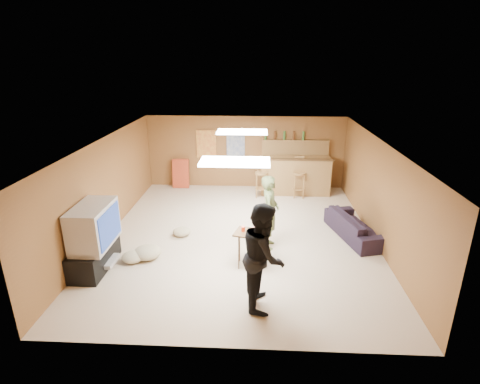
{
  "coord_description": "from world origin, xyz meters",
  "views": [
    {
      "loc": [
        0.4,
        -7.68,
        3.87
      ],
      "look_at": [
        0.0,
        0.2,
        1.0
      ],
      "focal_mm": 28.0,
      "sensor_mm": 36.0,
      "label": 1
    }
  ],
  "objects_px": {
    "bar_counter": "(295,175)",
    "sofa": "(355,226)",
    "person_olive": "(270,212)",
    "tv_body": "(94,226)",
    "person_black": "(263,256)",
    "tray_table": "(249,249)"
  },
  "relations": [
    {
      "from": "tv_body",
      "to": "sofa",
      "type": "bearing_deg",
      "value": 17.06
    },
    {
      "from": "tv_body",
      "to": "sofa",
      "type": "distance_m",
      "value": 5.55
    },
    {
      "from": "person_olive",
      "to": "tray_table",
      "type": "bearing_deg",
      "value": 157.73
    },
    {
      "from": "tv_body",
      "to": "bar_counter",
      "type": "distance_m",
      "value": 6.09
    },
    {
      "from": "bar_counter",
      "to": "sofa",
      "type": "relative_size",
      "value": 1.11
    },
    {
      "from": "person_olive",
      "to": "person_black",
      "type": "bearing_deg",
      "value": 179.56
    },
    {
      "from": "bar_counter",
      "to": "sofa",
      "type": "height_order",
      "value": "bar_counter"
    },
    {
      "from": "bar_counter",
      "to": "person_black",
      "type": "height_order",
      "value": "person_black"
    },
    {
      "from": "bar_counter",
      "to": "tray_table",
      "type": "distance_m",
      "value": 4.39
    },
    {
      "from": "tv_body",
      "to": "bar_counter",
      "type": "relative_size",
      "value": 0.55
    },
    {
      "from": "person_olive",
      "to": "sofa",
      "type": "height_order",
      "value": "person_olive"
    },
    {
      "from": "bar_counter",
      "to": "sofa",
      "type": "distance_m",
      "value": 3.06
    },
    {
      "from": "bar_counter",
      "to": "person_olive",
      "type": "height_order",
      "value": "person_olive"
    },
    {
      "from": "person_olive",
      "to": "sofa",
      "type": "xyz_separation_m",
      "value": [
        1.96,
        0.56,
        -0.53
      ]
    },
    {
      "from": "tv_body",
      "to": "person_black",
      "type": "distance_m",
      "value": 3.29
    },
    {
      "from": "sofa",
      "to": "tv_body",
      "type": "bearing_deg",
      "value": 91.74
    },
    {
      "from": "bar_counter",
      "to": "person_black",
      "type": "bearing_deg",
      "value": -100.44
    },
    {
      "from": "person_black",
      "to": "tray_table",
      "type": "bearing_deg",
      "value": 11.89
    },
    {
      "from": "person_olive",
      "to": "tray_table",
      "type": "relative_size",
      "value": 2.22
    },
    {
      "from": "sofa",
      "to": "person_olive",
      "type": "bearing_deg",
      "value": 90.69
    },
    {
      "from": "person_olive",
      "to": "person_black",
      "type": "height_order",
      "value": "person_black"
    },
    {
      "from": "person_black",
      "to": "sofa",
      "type": "xyz_separation_m",
      "value": [
        2.11,
        2.55,
        -0.62
      ]
    }
  ]
}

